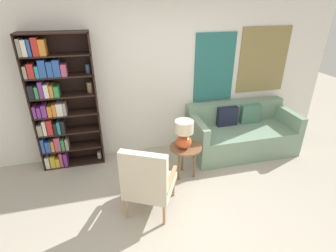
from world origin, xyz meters
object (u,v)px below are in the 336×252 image
at_px(armchair, 147,181).
at_px(couch, 240,133).
at_px(table_lamp, 184,134).
at_px(bookshelf, 57,105).
at_px(side_table, 186,150).

distance_m(armchair, couch, 2.23).
height_order(armchair, couch, armchair).
bearing_deg(table_lamp, armchair, -135.99).
bearing_deg(bookshelf, side_table, -24.24).
bearing_deg(armchair, couch, 31.74).
height_order(bookshelf, table_lamp, bookshelf).
height_order(bookshelf, side_table, bookshelf).
bearing_deg(side_table, bookshelf, 155.76).
distance_m(bookshelf, armchair, 1.89).
bearing_deg(armchair, bookshelf, 127.23).
xyz_separation_m(bookshelf, couch, (2.99, -0.28, -0.73)).
relative_size(armchair, couch, 0.53).
bearing_deg(couch, side_table, -156.17).
relative_size(bookshelf, side_table, 4.02).
xyz_separation_m(armchair, side_table, (0.69, 0.64, -0.06)).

